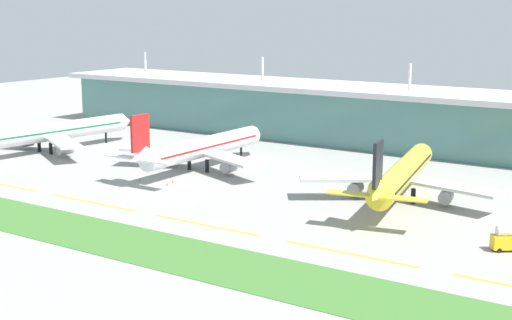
% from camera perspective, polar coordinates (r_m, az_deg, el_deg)
% --- Properties ---
extents(ground_plane, '(600.00, 600.00, 0.00)m').
position_cam_1_polar(ground_plane, '(157.89, -2.93, -5.14)').
color(ground_plane, gray).
extents(terminal_building, '(288.00, 34.00, 28.38)m').
position_cam_1_polar(terminal_building, '(249.07, 12.07, 3.09)').
color(terminal_building, slate).
rests_on(terminal_building, ground).
extents(airliner_nearest, '(48.44, 67.47, 18.90)m').
position_cam_1_polar(airliner_nearest, '(247.13, -15.64, 2.04)').
color(airliner_nearest, silver).
rests_on(airliner_nearest, ground).
extents(airliner_near_middle, '(48.80, 59.71, 18.90)m').
position_cam_1_polar(airliner_near_middle, '(212.15, -4.24, 0.94)').
color(airliner_near_middle, white).
rests_on(airliner_near_middle, ground).
extents(airliner_far_middle, '(47.77, 62.11, 18.90)m').
position_cam_1_polar(airliner_far_middle, '(180.71, 11.10, -1.10)').
color(airliner_far_middle, yellow).
rests_on(airliner_far_middle, ground).
extents(taxiway_stripe_west, '(28.00, 0.70, 0.04)m').
position_cam_1_polar(taxiway_stripe_west, '(206.70, -19.02, -1.77)').
color(taxiway_stripe_west, yellow).
rests_on(taxiway_stripe_west, ground).
extents(taxiway_stripe_mid_west, '(28.00, 0.70, 0.04)m').
position_cam_1_polar(taxiway_stripe_mid_west, '(181.37, -12.46, -3.20)').
color(taxiway_stripe_mid_west, yellow).
rests_on(taxiway_stripe_mid_west, ground).
extents(taxiway_stripe_centre, '(28.00, 0.70, 0.04)m').
position_cam_1_polar(taxiway_stripe_centre, '(159.29, -3.90, -5.00)').
color(taxiway_stripe_centre, yellow).
rests_on(taxiway_stripe_centre, ground).
extents(taxiway_stripe_mid_east, '(28.00, 0.70, 0.04)m').
position_cam_1_polar(taxiway_stripe_mid_east, '(142.01, 7.13, -7.13)').
color(taxiway_stripe_mid_east, yellow).
rests_on(taxiway_stripe_mid_east, ground).
extents(grass_verge, '(300.00, 18.00, 0.10)m').
position_cam_1_polar(grass_verge, '(144.14, -7.36, -6.84)').
color(grass_verge, '#3D702D').
rests_on(grass_verge, ground).
extents(fuel_truck, '(7.34, 6.36, 4.95)m').
position_cam_1_polar(fuel_truck, '(149.93, 18.87, -5.77)').
color(fuel_truck, gold).
rests_on(fuel_truck, ground).
extents(safety_cone_left_wingtip, '(0.56, 0.56, 0.70)m').
position_cam_1_polar(safety_cone_left_wingtip, '(198.63, -6.40, -1.63)').
color(safety_cone_left_wingtip, orange).
rests_on(safety_cone_left_wingtip, ground).
extents(safety_cone_nose_front, '(0.56, 0.56, 0.70)m').
position_cam_1_polar(safety_cone_nose_front, '(201.69, -8.91, -1.49)').
color(safety_cone_nose_front, orange).
rests_on(safety_cone_nose_front, ground).
extents(safety_cone_right_wingtip, '(0.56, 0.56, 0.70)m').
position_cam_1_polar(safety_cone_right_wingtip, '(195.69, -6.83, -1.83)').
color(safety_cone_right_wingtip, orange).
rests_on(safety_cone_right_wingtip, ground).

